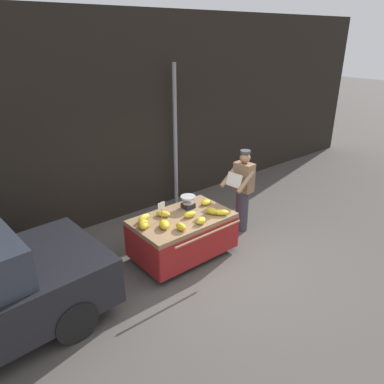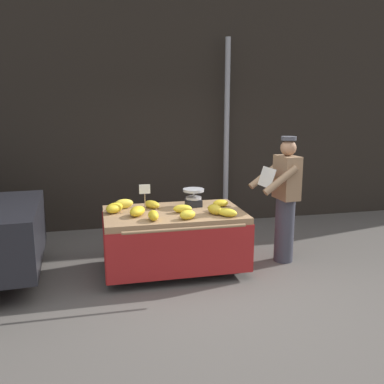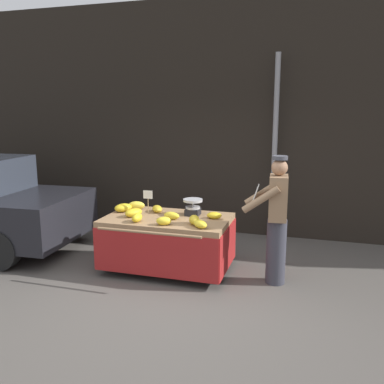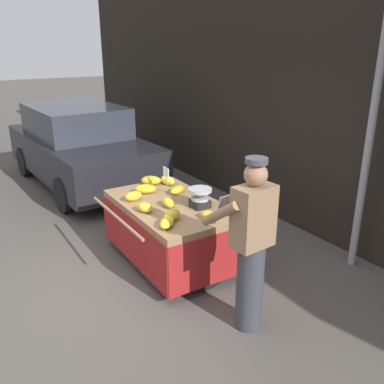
{
  "view_description": "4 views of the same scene",
  "coord_description": "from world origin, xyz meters",
  "px_view_note": "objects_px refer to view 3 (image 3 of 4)",
  "views": [
    {
      "loc": [
        -3.93,
        -3.71,
        3.77
      ],
      "look_at": [
        -0.11,
        0.92,
        1.16
      ],
      "focal_mm": 34.32,
      "sensor_mm": 36.0,
      "label": 1
    },
    {
      "loc": [
        -1.32,
        -4.18,
        2.13
      ],
      "look_at": [
        -0.15,
        0.9,
        1.02
      ],
      "focal_mm": 38.78,
      "sensor_mm": 36.0,
      "label": 2
    },
    {
      "loc": [
        1.56,
        -4.51,
        2.3
      ],
      "look_at": [
        -0.02,
        0.79,
        1.19
      ],
      "focal_mm": 38.78,
      "sensor_mm": 36.0,
      "label": 3
    },
    {
      "loc": [
        3.7,
        -1.44,
        2.64
      ],
      "look_at": [
        0.09,
        0.84,
        1.08
      ],
      "focal_mm": 38.62,
      "sensor_mm": 36.0,
      "label": 4
    }
  ],
  "objects_px": {
    "banana_bunch_8": "(134,213)",
    "vendor_person": "(276,220)",
    "price_sign": "(148,197)",
    "banana_bunch_2": "(172,216)",
    "banana_bunch_0": "(194,220)",
    "banana_bunch_6": "(157,209)",
    "weighing_scale": "(193,207)",
    "street_pole": "(275,150)",
    "banana_bunch_9": "(164,221)",
    "banana_bunch_7": "(123,208)",
    "banana_cart": "(167,231)",
    "banana_bunch_1": "(137,218)",
    "banana_bunch_5": "(200,224)",
    "banana_bunch_3": "(136,205)",
    "banana_bunch_4": "(214,215)"
  },
  "relations": [
    {
      "from": "banana_bunch_8",
      "to": "vendor_person",
      "type": "height_order",
      "value": "vendor_person"
    },
    {
      "from": "banana_bunch_8",
      "to": "vendor_person",
      "type": "xyz_separation_m",
      "value": [
        1.99,
        0.1,
        0.02
      ]
    },
    {
      "from": "price_sign",
      "to": "banana_bunch_6",
      "type": "xyz_separation_m",
      "value": [
        0.1,
        0.1,
        -0.2
      ]
    },
    {
      "from": "banana_bunch_4",
      "to": "banana_bunch_5",
      "type": "distance_m",
      "value": 0.5
    },
    {
      "from": "banana_bunch_6",
      "to": "banana_bunch_8",
      "type": "bearing_deg",
      "value": -122.95
    },
    {
      "from": "banana_bunch_5",
      "to": "banana_bunch_9",
      "type": "height_order",
      "value": "banana_bunch_9"
    },
    {
      "from": "banana_bunch_7",
      "to": "banana_bunch_9",
      "type": "xyz_separation_m",
      "value": [
        0.83,
        -0.5,
        -0.01
      ]
    },
    {
      "from": "vendor_person",
      "to": "banana_bunch_5",
      "type": "bearing_deg",
      "value": -158.47
    },
    {
      "from": "banana_bunch_0",
      "to": "banana_bunch_8",
      "type": "bearing_deg",
      "value": 171.54
    },
    {
      "from": "banana_bunch_2",
      "to": "banana_bunch_8",
      "type": "relative_size",
      "value": 0.86
    },
    {
      "from": "banana_bunch_4",
      "to": "banana_bunch_5",
      "type": "bearing_deg",
      "value": -97.93
    },
    {
      "from": "banana_bunch_7",
      "to": "banana_bunch_8",
      "type": "height_order",
      "value": "banana_bunch_7"
    },
    {
      "from": "vendor_person",
      "to": "banana_bunch_7",
      "type": "bearing_deg",
      "value": 177.02
    },
    {
      "from": "banana_bunch_2",
      "to": "banana_bunch_3",
      "type": "xyz_separation_m",
      "value": [
        -0.7,
        0.38,
        0.01
      ]
    },
    {
      "from": "banana_bunch_2",
      "to": "banana_bunch_4",
      "type": "height_order",
      "value": "banana_bunch_2"
    },
    {
      "from": "banana_bunch_5",
      "to": "banana_bunch_6",
      "type": "height_order",
      "value": "banana_bunch_5"
    },
    {
      "from": "banana_bunch_3",
      "to": "banana_bunch_4",
      "type": "height_order",
      "value": "banana_bunch_3"
    },
    {
      "from": "weighing_scale",
      "to": "banana_bunch_5",
      "type": "xyz_separation_m",
      "value": [
        0.28,
        -0.6,
        -0.07
      ]
    },
    {
      "from": "banana_cart",
      "to": "banana_bunch_0",
      "type": "xyz_separation_m",
      "value": [
        0.47,
        -0.25,
        0.27
      ]
    },
    {
      "from": "banana_bunch_0",
      "to": "banana_bunch_4",
      "type": "distance_m",
      "value": 0.41
    },
    {
      "from": "banana_bunch_8",
      "to": "banana_bunch_5",
      "type": "bearing_deg",
      "value": -14.22
    },
    {
      "from": "banana_bunch_7",
      "to": "price_sign",
      "type": "bearing_deg",
      "value": 3.86
    },
    {
      "from": "price_sign",
      "to": "banana_bunch_2",
      "type": "height_order",
      "value": "price_sign"
    },
    {
      "from": "banana_bunch_0",
      "to": "banana_bunch_6",
      "type": "distance_m",
      "value": 0.87
    },
    {
      "from": "street_pole",
      "to": "banana_cart",
      "type": "bearing_deg",
      "value": -124.29
    },
    {
      "from": "weighing_scale",
      "to": "banana_bunch_4",
      "type": "height_order",
      "value": "weighing_scale"
    },
    {
      "from": "banana_bunch_1",
      "to": "banana_bunch_3",
      "type": "bearing_deg",
      "value": 114.82
    },
    {
      "from": "banana_bunch_4",
      "to": "banana_bunch_9",
      "type": "bearing_deg",
      "value": -137.83
    },
    {
      "from": "banana_cart",
      "to": "banana_bunch_2",
      "type": "height_order",
      "value": "banana_bunch_2"
    },
    {
      "from": "banana_cart",
      "to": "banana_bunch_5",
      "type": "relative_size",
      "value": 6.66
    },
    {
      "from": "street_pole",
      "to": "banana_bunch_4",
      "type": "bearing_deg",
      "value": -109.62
    },
    {
      "from": "banana_bunch_0",
      "to": "vendor_person",
      "type": "xyz_separation_m",
      "value": [
        1.05,
        0.24,
        0.02
      ]
    },
    {
      "from": "banana_bunch_0",
      "to": "vendor_person",
      "type": "relative_size",
      "value": 0.14
    },
    {
      "from": "banana_bunch_2",
      "to": "vendor_person",
      "type": "height_order",
      "value": "vendor_person"
    },
    {
      "from": "banana_bunch_8",
      "to": "banana_bunch_9",
      "type": "xyz_separation_m",
      "value": [
        0.56,
        -0.28,
        -0.0
      ]
    },
    {
      "from": "weighing_scale",
      "to": "banana_bunch_4",
      "type": "relative_size",
      "value": 1.34
    },
    {
      "from": "banana_cart",
      "to": "weighing_scale",
      "type": "relative_size",
      "value": 6.35
    },
    {
      "from": "banana_bunch_8",
      "to": "vendor_person",
      "type": "distance_m",
      "value": 1.99
    },
    {
      "from": "vendor_person",
      "to": "street_pole",
      "type": "bearing_deg",
      "value": 96.96
    },
    {
      "from": "banana_bunch_1",
      "to": "banana_bunch_3",
      "type": "relative_size",
      "value": 0.88
    },
    {
      "from": "banana_cart",
      "to": "banana_bunch_6",
      "type": "xyz_separation_m",
      "value": [
        -0.25,
        0.24,
        0.26
      ]
    },
    {
      "from": "price_sign",
      "to": "banana_bunch_8",
      "type": "height_order",
      "value": "price_sign"
    },
    {
      "from": "weighing_scale",
      "to": "vendor_person",
      "type": "height_order",
      "value": "vendor_person"
    },
    {
      "from": "weighing_scale",
      "to": "street_pole",
      "type": "bearing_deg",
      "value": 59.57
    },
    {
      "from": "banana_cart",
      "to": "banana_bunch_1",
      "type": "xyz_separation_m",
      "value": [
        -0.31,
        -0.35,
        0.27
      ]
    },
    {
      "from": "banana_bunch_2",
      "to": "banana_bunch_5",
      "type": "height_order",
      "value": "banana_bunch_2"
    },
    {
      "from": "banana_bunch_0",
      "to": "banana_bunch_6",
      "type": "height_order",
      "value": "banana_bunch_0"
    },
    {
      "from": "banana_bunch_0",
      "to": "banana_bunch_6",
      "type": "bearing_deg",
      "value": 145.87
    },
    {
      "from": "banana_cart",
      "to": "banana_bunch_1",
      "type": "bearing_deg",
      "value": -131.31
    },
    {
      "from": "banana_bunch_1",
      "to": "banana_bunch_5",
      "type": "xyz_separation_m",
      "value": [
        0.89,
        -0.03,
        -0.01
      ]
    }
  ]
}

